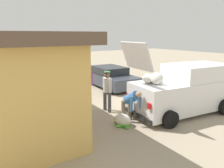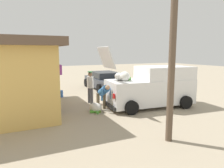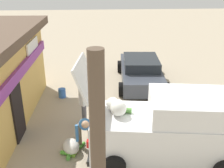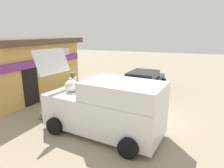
{
  "view_description": "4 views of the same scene",
  "coord_description": "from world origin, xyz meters",
  "px_view_note": "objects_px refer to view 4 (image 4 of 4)",
  "views": [
    {
      "loc": [
        -6.92,
        7.18,
        3.15
      ],
      "look_at": [
        0.99,
        1.76,
        0.97
      ],
      "focal_mm": 34.9,
      "sensor_mm": 36.0,
      "label": 1
    },
    {
      "loc": [
        -9.63,
        6.3,
        2.69
      ],
      "look_at": [
        0.85,
        0.91,
        0.86
      ],
      "focal_mm": 33.44,
      "sensor_mm": 36.0,
      "label": 2
    },
    {
      "loc": [
        -7.9,
        1.99,
        5.08
      ],
      "look_at": [
        1.36,
        1.4,
        1.12
      ],
      "focal_mm": 43.25,
      "sensor_mm": 36.0,
      "label": 3
    },
    {
      "loc": [
        -7.38,
        -2.65,
        3.49
      ],
      "look_at": [
        1.52,
        0.87,
        0.99
      ],
      "focal_mm": 31.25,
      "sensor_mm": 36.0,
      "label": 4
    }
  ],
  "objects_px": {
    "delivery_van": "(106,108)",
    "parked_sedan": "(143,82)",
    "vendor_standing": "(73,87)",
    "customer_bending": "(56,100)",
    "unloaded_banana_pile": "(48,113)",
    "storefront_bar": "(21,66)",
    "paint_bucket": "(80,88)"
  },
  "relations": [
    {
      "from": "storefront_bar",
      "to": "delivery_van",
      "type": "bearing_deg",
      "value": -111.33
    },
    {
      "from": "vendor_standing",
      "to": "paint_bucket",
      "type": "height_order",
      "value": "vendor_standing"
    },
    {
      "from": "delivery_van",
      "to": "paint_bucket",
      "type": "relative_size",
      "value": 12.02
    },
    {
      "from": "storefront_bar",
      "to": "paint_bucket",
      "type": "xyz_separation_m",
      "value": [
        1.72,
        -2.8,
        -1.45
      ]
    },
    {
      "from": "unloaded_banana_pile",
      "to": "paint_bucket",
      "type": "relative_size",
      "value": 2.02
    },
    {
      "from": "storefront_bar",
      "to": "parked_sedan",
      "type": "bearing_deg",
      "value": -63.92
    },
    {
      "from": "storefront_bar",
      "to": "unloaded_banana_pile",
      "type": "xyz_separation_m",
      "value": [
        -2.12,
        -3.47,
        -1.46
      ]
    },
    {
      "from": "paint_bucket",
      "to": "unloaded_banana_pile",
      "type": "bearing_deg",
      "value": -169.99
    },
    {
      "from": "parked_sedan",
      "to": "customer_bending",
      "type": "relative_size",
      "value": 3.63
    },
    {
      "from": "delivery_van",
      "to": "parked_sedan",
      "type": "xyz_separation_m",
      "value": [
        5.62,
        -0.04,
        -0.39
      ]
    },
    {
      "from": "parked_sedan",
      "to": "unloaded_banana_pile",
      "type": "height_order",
      "value": "parked_sedan"
    },
    {
      "from": "storefront_bar",
      "to": "parked_sedan",
      "type": "relative_size",
      "value": 1.55
    },
    {
      "from": "delivery_van",
      "to": "paint_bucket",
      "type": "distance_m",
      "value": 5.57
    },
    {
      "from": "parked_sedan",
      "to": "paint_bucket",
      "type": "relative_size",
      "value": 11.38
    },
    {
      "from": "paint_bucket",
      "to": "parked_sedan",
      "type": "bearing_deg",
      "value": -68.58
    },
    {
      "from": "parked_sedan",
      "to": "paint_bucket",
      "type": "height_order",
      "value": "parked_sedan"
    },
    {
      "from": "vendor_standing",
      "to": "unloaded_banana_pile",
      "type": "distance_m",
      "value": 1.76
    },
    {
      "from": "customer_bending",
      "to": "unloaded_banana_pile",
      "type": "bearing_deg",
      "value": 99.29
    },
    {
      "from": "delivery_van",
      "to": "unloaded_banana_pile",
      "type": "xyz_separation_m",
      "value": [
        0.37,
        2.89,
        -0.79
      ]
    },
    {
      "from": "delivery_van",
      "to": "vendor_standing",
      "type": "height_order",
      "value": "delivery_van"
    },
    {
      "from": "delivery_van",
      "to": "unloaded_banana_pile",
      "type": "relative_size",
      "value": 5.95
    },
    {
      "from": "customer_bending",
      "to": "paint_bucket",
      "type": "relative_size",
      "value": 3.13
    },
    {
      "from": "customer_bending",
      "to": "unloaded_banana_pile",
      "type": "xyz_separation_m",
      "value": [
        -0.07,
        0.42,
        -0.59
      ]
    },
    {
      "from": "storefront_bar",
      "to": "vendor_standing",
      "type": "relative_size",
      "value": 4.08
    },
    {
      "from": "delivery_van",
      "to": "unloaded_banana_pile",
      "type": "distance_m",
      "value": 3.02
    },
    {
      "from": "storefront_bar",
      "to": "parked_sedan",
      "type": "xyz_separation_m",
      "value": [
        3.14,
        -6.41,
        -1.06
      ]
    },
    {
      "from": "delivery_van",
      "to": "parked_sedan",
      "type": "distance_m",
      "value": 5.64
    },
    {
      "from": "parked_sedan",
      "to": "customer_bending",
      "type": "height_order",
      "value": "parked_sedan"
    },
    {
      "from": "parked_sedan",
      "to": "vendor_standing",
      "type": "height_order",
      "value": "vendor_standing"
    },
    {
      "from": "delivery_van",
      "to": "paint_bucket",
      "type": "xyz_separation_m",
      "value": [
        4.21,
        3.57,
        -0.78
      ]
    },
    {
      "from": "storefront_bar",
      "to": "vendor_standing",
      "type": "height_order",
      "value": "storefront_bar"
    },
    {
      "from": "storefront_bar",
      "to": "customer_bending",
      "type": "bearing_deg",
      "value": -117.72
    }
  ]
}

